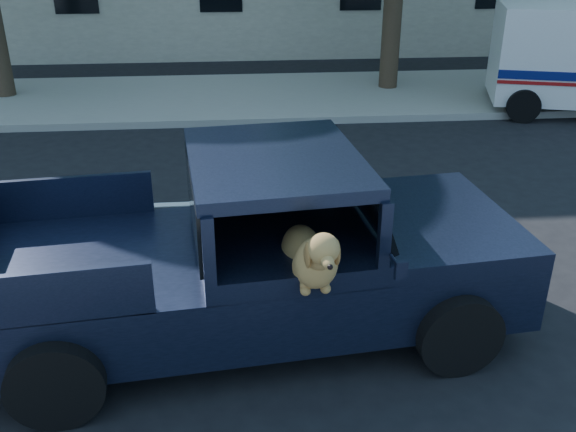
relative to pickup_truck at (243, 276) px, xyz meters
name	(u,v)px	position (x,y,z in m)	size (l,w,h in m)	color
ground	(120,342)	(-1.29, -0.13, -0.66)	(120.00, 120.00, 0.00)	black
far_sidewalk	(179,99)	(-1.29, 9.07, -0.58)	(60.00, 4.00, 0.15)	gray
lane_stripes	(285,201)	(0.71, 3.27, -0.65)	(21.60, 0.14, 0.01)	silver
pickup_truck	(243,276)	(0.00, 0.00, 0.00)	(5.62, 2.97, 1.94)	black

